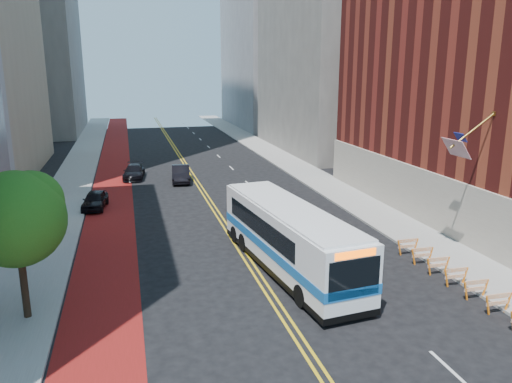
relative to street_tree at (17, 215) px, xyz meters
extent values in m
plane|color=black|center=(11.24, -6.04, -4.91)|extent=(160.00, 160.00, 0.00)
cube|color=gray|center=(-0.76, 23.96, -4.84)|extent=(4.00, 140.00, 0.15)
cube|color=gray|center=(23.24, 23.96, -4.84)|extent=(4.00, 140.00, 0.15)
cube|color=maroon|center=(3.14, 23.96, -4.91)|extent=(3.60, 140.00, 0.01)
cube|color=gold|center=(11.06, 23.96, -4.91)|extent=(0.14, 140.00, 0.01)
cube|color=gold|center=(11.42, 23.96, -4.91)|extent=(0.14, 140.00, 0.01)
cube|color=silver|center=(16.04, -8.04, -4.90)|extent=(0.14, 2.20, 0.01)
cube|color=silver|center=(16.04, -0.04, -4.90)|extent=(0.14, 2.20, 0.01)
cube|color=silver|center=(16.04, 7.96, -4.90)|extent=(0.14, 2.20, 0.01)
cube|color=silver|center=(16.04, 15.96, -4.90)|extent=(0.14, 2.20, 0.01)
cube|color=silver|center=(16.04, 23.96, -4.90)|extent=(0.14, 2.20, 0.01)
cube|color=silver|center=(16.04, 31.96, -4.90)|extent=(0.14, 2.20, 0.01)
cube|color=silver|center=(16.04, 39.96, -4.90)|extent=(0.14, 2.20, 0.01)
cube|color=silver|center=(16.04, 47.96, -4.90)|extent=(0.14, 2.20, 0.01)
cube|color=silver|center=(16.04, 55.96, -4.90)|extent=(0.14, 2.20, 0.01)
cube|color=silver|center=(16.04, 63.96, -4.90)|extent=(0.14, 2.20, 0.01)
cube|color=silver|center=(16.04, 71.96, -4.90)|extent=(0.14, 2.20, 0.01)
cube|color=silver|center=(16.04, 79.96, -4.90)|extent=(0.14, 2.20, 0.01)
cube|color=#9E9384|center=(25.29, 5.96, -2.91)|extent=(0.50, 36.00, 4.00)
cube|color=black|center=(25.39, -0.04, -3.81)|extent=(0.35, 2.80, 2.20)
cube|color=black|center=(25.39, 6.96, -3.81)|extent=(0.35, 2.80, 2.20)
cube|color=black|center=(25.39, 13.96, -3.81)|extent=(0.35, 2.80, 2.20)
cube|color=#A57F33|center=(25.29, 1.96, 3.59)|extent=(0.25, 0.25, 0.25)
cylinder|color=#A57F33|center=(23.94, 1.96, 2.69)|extent=(2.85, 0.12, 2.05)
cube|color=#B21419|center=(22.94, 1.96, 1.69)|extent=(0.75, 1.90, 1.05)
cube|color=navy|center=(23.49, 2.41, 2.24)|extent=(0.39, 0.85, 0.52)
cube|color=orange|center=(20.29, -4.94, -4.41)|extent=(0.32, 0.06, 0.99)
cube|color=orange|center=(21.39, -4.94, -4.41)|extent=(0.32, 0.06, 0.99)
cube|color=orange|center=(20.84, -4.94, -4.01)|extent=(1.25, 0.05, 0.22)
cube|color=orange|center=(20.84, -4.94, -4.36)|extent=(1.25, 0.05, 0.18)
cube|color=orange|center=(20.29, -3.39, -4.41)|extent=(0.32, 0.06, 0.99)
cube|color=orange|center=(21.39, -3.39, -4.41)|extent=(0.32, 0.06, 0.99)
cube|color=orange|center=(20.84, -3.39, -4.01)|extent=(1.25, 0.05, 0.22)
cube|color=orange|center=(20.84, -3.39, -4.36)|extent=(1.25, 0.05, 0.18)
cube|color=orange|center=(20.29, -1.84, -4.41)|extent=(0.32, 0.06, 0.99)
cube|color=orange|center=(21.39, -1.84, -4.41)|extent=(0.32, 0.06, 0.99)
cube|color=orange|center=(20.84, -1.84, -4.01)|extent=(1.25, 0.05, 0.22)
cube|color=orange|center=(20.84, -1.84, -4.36)|extent=(1.25, 0.05, 0.18)
cube|color=orange|center=(20.29, -0.29, -4.41)|extent=(0.32, 0.06, 0.99)
cube|color=orange|center=(21.39, -0.29, -4.41)|extent=(0.32, 0.06, 0.99)
cube|color=orange|center=(20.84, -0.29, -4.01)|extent=(1.25, 0.05, 0.22)
cube|color=orange|center=(20.84, -0.29, -4.36)|extent=(1.25, 0.05, 0.18)
cube|color=orange|center=(20.29, 1.26, -4.41)|extent=(0.32, 0.06, 0.99)
cube|color=orange|center=(21.39, 1.26, -4.41)|extent=(0.32, 0.06, 0.99)
cube|color=orange|center=(20.84, 1.26, -4.01)|extent=(1.25, 0.05, 0.22)
cube|color=orange|center=(20.84, 1.26, -4.36)|extent=(1.25, 0.05, 0.18)
cube|color=orange|center=(20.29, 2.81, -4.41)|extent=(0.32, 0.06, 0.99)
cube|color=orange|center=(21.39, 2.81, -4.41)|extent=(0.32, 0.06, 0.99)
cube|color=orange|center=(20.84, 2.81, -4.01)|extent=(1.25, 0.05, 0.22)
cube|color=orange|center=(20.84, 2.81, -4.36)|extent=(1.25, 0.05, 0.18)
cylinder|color=black|center=(-0.06, -0.04, -3.16)|extent=(0.32, 0.32, 3.20)
sphere|color=#145111|center=(-0.06, -0.04, -0.16)|extent=(4.20, 4.20, 4.20)
sphere|color=#145111|center=(0.54, 0.36, 0.44)|extent=(2.80, 2.80, 2.80)
sphere|color=#145111|center=(-0.56, -0.34, 0.24)|extent=(2.40, 2.40, 2.40)
cube|color=white|center=(13.13, 2.42, -2.94)|extent=(4.42, 13.59, 3.17)
cube|color=#155CAB|center=(13.13, 2.42, -3.41)|extent=(4.47, 13.64, 0.50)
cube|color=black|center=(13.03, 3.30, -2.41)|extent=(4.01, 9.62, 1.06)
cube|color=black|center=(13.90, -4.18, -2.69)|extent=(2.54, 0.41, 1.78)
cube|color=black|center=(12.36, 9.01, -2.46)|extent=(2.31, 0.38, 1.11)
cube|color=#FF5905|center=(13.90, -4.19, -1.57)|extent=(2.02, 0.32, 0.33)
cube|color=white|center=(13.13, 2.42, -1.30)|extent=(4.20, 12.91, 0.13)
cube|color=black|center=(13.13, 2.42, -4.52)|extent=(4.46, 13.63, 0.33)
cylinder|color=black|center=(12.32, -1.98, -4.35)|extent=(0.46, 1.14, 1.11)
cylinder|color=black|center=(14.93, -1.67, -4.35)|extent=(0.46, 1.14, 1.11)
cylinder|color=black|center=(11.40, 5.98, -4.35)|extent=(0.46, 1.14, 1.11)
cylinder|color=black|center=(14.00, 6.28, -4.35)|extent=(0.46, 1.14, 1.11)
cylinder|color=black|center=(11.21, 7.57, -4.35)|extent=(0.46, 1.14, 1.11)
cylinder|color=black|center=(13.82, 7.87, -4.35)|extent=(0.46, 1.14, 1.11)
imported|color=black|center=(1.97, 18.32, -4.20)|extent=(2.23, 4.36, 1.42)
imported|color=black|center=(9.74, 26.40, -4.11)|extent=(2.15, 5.02, 1.61)
imported|color=black|center=(5.25, 29.05, -4.21)|extent=(2.50, 5.02, 1.40)
camera|label=1|loc=(4.76, -22.47, 6.16)|focal=35.00mm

